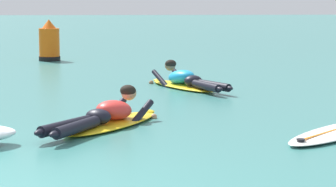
# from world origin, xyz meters

# --- Properties ---
(ground_plane) EXTENTS (120.00, 120.00, 0.00)m
(ground_plane) POSITION_xyz_m (0.00, 10.00, 0.00)
(ground_plane) COLOR #387A75
(surfer_near) EXTENTS (1.67, 2.34, 0.53)m
(surfer_near) POSITION_xyz_m (1.13, 3.45, 0.14)
(surfer_near) COLOR yellow
(surfer_near) RESTS_ON ground
(surfer_far) EXTENTS (1.44, 2.40, 0.54)m
(surfer_far) POSITION_xyz_m (2.52, 7.24, 0.14)
(surfer_far) COLOR yellow
(surfer_far) RESTS_ON ground
(channel_marker_buoy) EXTENTS (0.58, 0.58, 1.11)m
(channel_marker_buoy) POSITION_xyz_m (-0.58, 13.27, 0.45)
(channel_marker_buoy) COLOR #EA5B0F
(channel_marker_buoy) RESTS_ON ground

